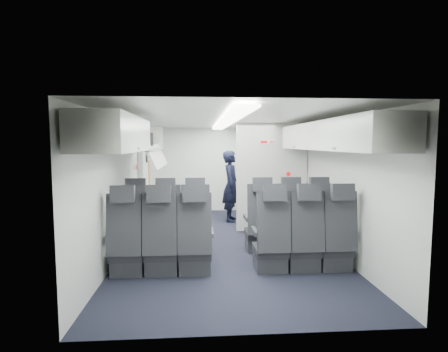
{
  "coord_description": "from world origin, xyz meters",
  "views": [
    {
      "loc": [
        -0.45,
        -6.03,
        1.76
      ],
      "look_at": [
        0.0,
        0.4,
        1.15
      ],
      "focal_mm": 28.0,
      "sensor_mm": 36.0,
      "label": 1
    }
  ],
  "objects": [
    {
      "name": "cabin_shell",
      "position": [
        0.0,
        0.0,
        1.12
      ],
      "size": [
        3.41,
        6.01,
        2.16
      ],
      "color": "black",
      "rests_on": "ground"
    },
    {
      "name": "seat_row_front",
      "position": [
        -0.0,
        -0.53,
        0.4
      ],
      "size": [
        3.33,
        0.56,
        1.24
      ],
      "color": "#242326",
      "rests_on": "cabin_shell"
    },
    {
      "name": "seat_row_mid",
      "position": [
        -0.0,
        -1.43,
        0.4
      ],
      "size": [
        3.33,
        0.56,
        1.24
      ],
      "color": "#242326",
      "rests_on": "cabin_shell"
    },
    {
      "name": "overhead_bin_left_rear",
      "position": [
        -1.4,
        -2.0,
        1.86
      ],
      "size": [
        0.53,
        1.8,
        0.4
      ],
      "color": "silver",
      "rests_on": "cabin_shell"
    },
    {
      "name": "overhead_bin_left_front_open",
      "position": [
        -1.44,
        -0.25,
        1.74
      ],
      "size": [
        0.64,
        1.7,
        0.72
      ],
      "color": "#9E9E93",
      "rests_on": "cabin_shell"
    },
    {
      "name": "overhead_bin_right_rear",
      "position": [
        1.4,
        -2.0,
        1.86
      ],
      "size": [
        0.53,
        1.8,
        0.4
      ],
      "color": "silver",
      "rests_on": "cabin_shell"
    },
    {
      "name": "overhead_bin_right_front",
      "position": [
        1.4,
        -0.25,
        1.86
      ],
      "size": [
        0.53,
        1.7,
        0.4
      ],
      "color": "silver",
      "rests_on": "cabin_shell"
    },
    {
      "name": "bulkhead_partition",
      "position": [
        0.98,
        0.8,
        1.08
      ],
      "size": [
        1.4,
        0.15,
        2.13
      ],
      "color": "silver",
      "rests_on": "cabin_shell"
    },
    {
      "name": "galley_unit",
      "position": [
        0.95,
        2.72,
        0.95
      ],
      "size": [
        0.85,
        0.52,
        1.9
      ],
      "color": "#939399",
      "rests_on": "cabin_shell"
    },
    {
      "name": "boarding_door",
      "position": [
        -1.64,
        1.55,
        0.95
      ],
      "size": [
        0.12,
        1.27,
        1.86
      ],
      "color": "silver",
      "rests_on": "cabin_shell"
    },
    {
      "name": "flight_attendant",
      "position": [
        0.25,
        1.73,
        0.8
      ],
      "size": [
        0.48,
        0.64,
        1.59
      ],
      "primitive_type": "imported",
      "rotation": [
        0.0,
        0.0,
        1.38
      ],
      "color": "black",
      "rests_on": "ground"
    },
    {
      "name": "carry_on_bag",
      "position": [
        -1.4,
        -0.37,
        1.81
      ],
      "size": [
        0.4,
        0.29,
        0.24
      ],
      "primitive_type": "cube",
      "rotation": [
        0.0,
        0.0,
        0.02
      ],
      "color": "black",
      "rests_on": "overhead_bin_left_front_open"
    },
    {
      "name": "papers",
      "position": [
        0.44,
        1.68,
        1.02
      ],
      "size": [
        0.19,
        0.1,
        0.14
      ],
      "primitive_type": "cube",
      "rotation": [
        0.0,
        0.0,
        0.45
      ],
      "color": "white",
      "rests_on": "flight_attendant"
    }
  ]
}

